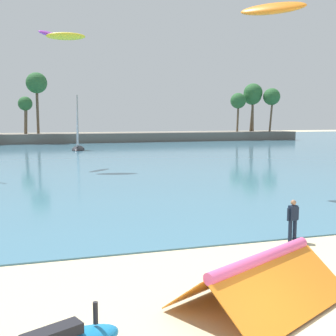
% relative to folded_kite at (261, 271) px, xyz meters
% --- Properties ---
extents(sea, '(220.00, 107.23, 0.06)m').
position_rel_folded_kite_xyz_m(sea, '(0.12, 58.48, -0.86)').
color(sea, teal).
rests_on(sea, ground).
extents(palm_headland, '(92.75, 6.20, 13.07)m').
position_rel_folded_kite_xyz_m(palm_headland, '(4.29, 72.22, 2.45)').
color(palm_headland, '#605B54').
rests_on(palm_headland, ground).
extents(folded_kite, '(5.17, 4.50, 1.30)m').
position_rel_folded_kite_xyz_m(folded_kite, '(0.00, 0.00, 0.00)').
color(folded_kite, orange).
rests_on(folded_kite, ground).
extents(person_at_waterline, '(0.55, 0.24, 1.67)m').
position_rel_folded_kite_xyz_m(person_at_waterline, '(3.93, 4.59, -0.00)').
color(person_at_waterline, '#141E33').
rests_on(person_at_waterline, ground).
extents(sailboat_far_left, '(2.75, 6.15, 8.61)m').
position_rel_folded_kite_xyz_m(sailboat_far_left, '(-0.37, 53.69, -0.06)').
color(sailboat_far_left, black).
rests_on(sailboat_far_left, sea).
extents(kite_aloft_high_over_bay, '(3.93, 3.74, 1.18)m').
position_rel_folded_kite_xyz_m(kite_aloft_high_over_bay, '(8.38, 14.24, 10.50)').
color(kite_aloft_high_over_bay, orange).
extents(kite_aloft_low_near_shore, '(3.71, 1.93, 0.81)m').
position_rel_folded_kite_xyz_m(kite_aloft_low_near_shore, '(-3.01, 30.83, 11.22)').
color(kite_aloft_low_near_shore, yellow).
extents(kite_aloft_drifting_left, '(2.77, 2.88, 0.77)m').
position_rel_folded_kite_xyz_m(kite_aloft_drifting_left, '(-4.34, 33.82, 11.87)').
color(kite_aloft_drifting_left, purple).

